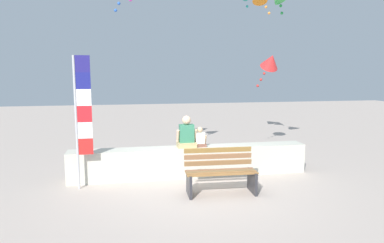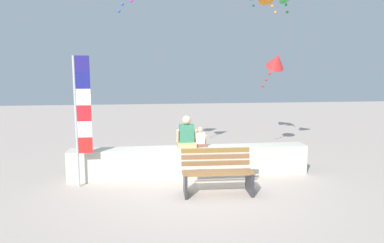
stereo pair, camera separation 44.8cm
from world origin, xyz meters
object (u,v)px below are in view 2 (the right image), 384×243
object	(u,v)px
park_bench	(217,174)
flag_banner	(81,113)
person_child	(200,139)
person_adult	(187,135)
kite_red	(276,61)

from	to	relation	value
park_bench	flag_banner	distance (m)	3.09
person_child	park_bench	bearing A→B (deg)	-83.07
person_adult	kite_red	xyz separation A→B (m)	(2.88, 1.98, 1.76)
park_bench	kite_red	distance (m)	4.66
park_bench	person_adult	bearing A→B (deg)	110.60
flag_banner	kite_red	distance (m)	5.83
person_adult	kite_red	distance (m)	3.91
park_bench	kite_red	size ratio (longest dim) A/B	1.33
person_child	kite_red	bearing A→B (deg)	37.75
person_adult	flag_banner	bearing A→B (deg)	-168.25
person_child	flag_banner	size ratio (longest dim) A/B	0.17
person_adult	person_child	bearing A→B (deg)	0.06
flag_banner	kite_red	xyz separation A→B (m)	(5.16, 2.46, 1.15)
park_bench	person_child	size ratio (longest dim) A/B	3.10
kite_red	park_bench	bearing A→B (deg)	-126.66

